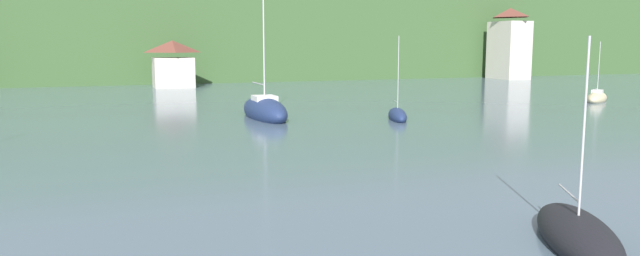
{
  "coord_description": "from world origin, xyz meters",
  "views": [
    {
      "loc": [
        -8.96,
        12.87,
        5.45
      ],
      "look_at": [
        0.0,
        37.08,
        1.82
      ],
      "focal_mm": 33.75,
      "sensor_mm": 36.0,
      "label": 1
    }
  ],
  "objects_px": {
    "shore_building_central": "(509,45)",
    "sailboat_near_1": "(577,235)",
    "shore_building_westcentral": "(173,65)",
    "sailboat_far_7": "(265,111)",
    "sailboat_far_5": "(597,98)",
    "sailboat_far_4": "(397,116)"
  },
  "relations": [
    {
      "from": "shore_building_central",
      "to": "sailboat_near_1",
      "type": "bearing_deg",
      "value": -126.24
    },
    {
      "from": "shore_building_westcentral",
      "to": "sailboat_near_1",
      "type": "bearing_deg",
      "value": -87.21
    },
    {
      "from": "shore_building_central",
      "to": "sailboat_near_1",
      "type": "relative_size",
      "value": 1.83
    },
    {
      "from": "shore_building_central",
      "to": "sailboat_far_7",
      "type": "height_order",
      "value": "sailboat_far_7"
    },
    {
      "from": "shore_building_westcentral",
      "to": "sailboat_far_7",
      "type": "distance_m",
      "value": 34.42
    },
    {
      "from": "shore_building_westcentral",
      "to": "shore_building_central",
      "type": "distance_m",
      "value": 51.35
    },
    {
      "from": "sailboat_far_5",
      "to": "sailboat_far_7",
      "type": "height_order",
      "value": "sailboat_far_7"
    },
    {
      "from": "shore_building_central",
      "to": "sailboat_far_4",
      "type": "height_order",
      "value": "shore_building_central"
    },
    {
      "from": "shore_building_westcentral",
      "to": "shore_building_central",
      "type": "xyz_separation_m",
      "value": [
        51.28,
        0.84,
        2.44
      ]
    },
    {
      "from": "sailboat_far_4",
      "to": "shore_building_westcentral",
      "type": "bearing_deg",
      "value": -144.32
    },
    {
      "from": "sailboat_far_5",
      "to": "sailboat_near_1",
      "type": "bearing_deg",
      "value": -171.32
    },
    {
      "from": "sailboat_far_4",
      "to": "sailboat_far_5",
      "type": "xyz_separation_m",
      "value": [
        24.24,
        5.71,
        0.05
      ]
    },
    {
      "from": "shore_building_westcentral",
      "to": "sailboat_far_5",
      "type": "distance_m",
      "value": 48.56
    },
    {
      "from": "shore_building_westcentral",
      "to": "sailboat_far_7",
      "type": "xyz_separation_m",
      "value": [
        2.57,
        -34.24,
        -2.33
      ]
    },
    {
      "from": "sailboat_near_1",
      "to": "sailboat_far_4",
      "type": "bearing_deg",
      "value": -169.32
    },
    {
      "from": "shore_building_central",
      "to": "sailboat_far_5",
      "type": "relative_size",
      "value": 1.82
    },
    {
      "from": "sailboat_far_4",
      "to": "sailboat_far_7",
      "type": "relative_size",
      "value": 0.49
    },
    {
      "from": "sailboat_near_1",
      "to": "sailboat_far_5",
      "type": "relative_size",
      "value": 1.0
    },
    {
      "from": "sailboat_far_4",
      "to": "sailboat_far_5",
      "type": "bearing_deg",
      "value": 122.62
    },
    {
      "from": "shore_building_central",
      "to": "shore_building_westcentral",
      "type": "bearing_deg",
      "value": -179.07
    },
    {
      "from": "shore_building_westcentral",
      "to": "sailboat_far_4",
      "type": "relative_size",
      "value": 0.93
    },
    {
      "from": "shore_building_westcentral",
      "to": "sailboat_far_5",
      "type": "bearing_deg",
      "value": -42.85
    }
  ]
}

